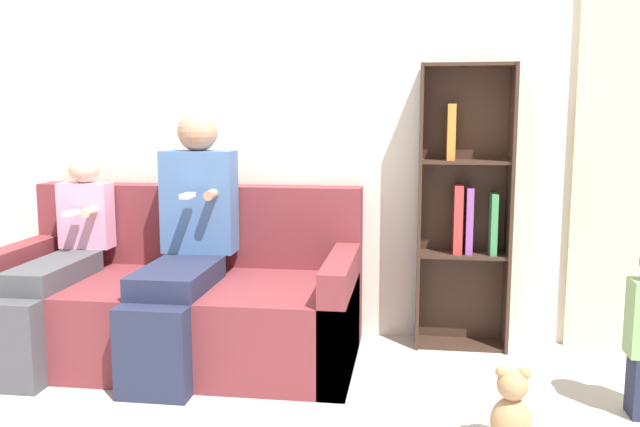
# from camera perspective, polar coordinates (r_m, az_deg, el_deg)

# --- Properties ---
(ground_plane) EXTENTS (14.00, 14.00, 0.00)m
(ground_plane) POSITION_cam_1_polar(r_m,az_deg,el_deg) (3.21, -9.74, -15.33)
(ground_plane) COLOR #BCB2A8
(back_wall) EXTENTS (10.00, 0.06, 2.55)m
(back_wall) POSITION_cam_1_polar(r_m,az_deg,el_deg) (3.98, -5.45, 8.19)
(back_wall) COLOR silver
(back_wall) RESTS_ON ground_plane
(couch) EXTENTS (1.89, 0.94, 0.88)m
(couch) POSITION_cam_1_polar(r_m,az_deg,el_deg) (3.73, -11.70, -7.36)
(couch) COLOR maroon
(couch) RESTS_ON ground_plane
(adult_seated) EXTENTS (0.39, 0.89, 1.30)m
(adult_seated) POSITION_cam_1_polar(r_m,az_deg,el_deg) (3.54, -11.23, -1.97)
(adult_seated) COLOR #232842
(adult_seated) RESTS_ON ground_plane
(child_seated) EXTENTS (0.29, 0.89, 1.07)m
(child_seated) POSITION_cam_1_polar(r_m,az_deg,el_deg) (3.78, -21.20, -3.70)
(child_seated) COLOR #47474C
(child_seated) RESTS_ON ground_plane
(bookshelf) EXTENTS (0.50, 0.23, 1.55)m
(bookshelf) POSITION_cam_1_polar(r_m,az_deg,el_deg) (3.79, 12.04, 0.57)
(bookshelf) COLOR #3D281E
(bookshelf) RESTS_ON ground_plane
(teddy_bear) EXTENTS (0.16, 0.13, 0.32)m
(teddy_bear) POSITION_cam_1_polar(r_m,az_deg,el_deg) (2.83, 15.83, -15.55)
(teddy_bear) COLOR tan
(teddy_bear) RESTS_ON ground_plane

